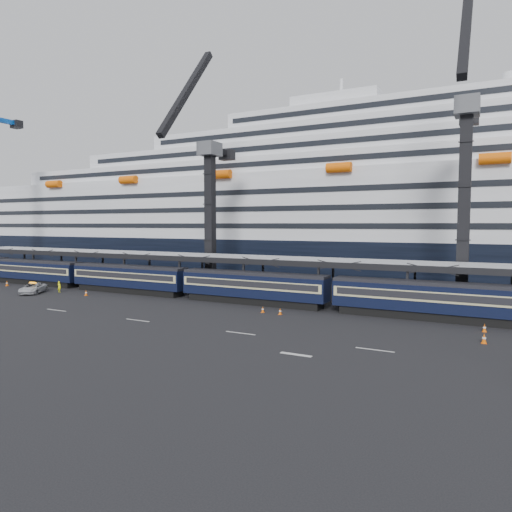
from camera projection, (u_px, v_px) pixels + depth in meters
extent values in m
plane|color=black|center=(279.00, 327.00, 43.63)|extent=(260.00, 260.00, 0.00)
cube|color=beige|center=(56.00, 310.00, 51.90)|extent=(3.00, 0.15, 0.02)
cube|color=beige|center=(138.00, 320.00, 46.44)|extent=(3.00, 0.15, 0.02)
cube|color=beige|center=(240.00, 333.00, 40.99)|extent=(3.00, 0.15, 0.02)
cube|color=beige|center=(375.00, 350.00, 35.53)|extent=(3.00, 0.15, 0.02)
cube|color=beige|center=(296.00, 354.00, 34.25)|extent=(2.50, 0.40, 0.02)
cube|color=black|center=(36.00, 282.00, 74.31)|extent=(17.48, 2.40, 0.90)
cube|color=black|center=(35.00, 271.00, 74.18)|extent=(19.00, 2.80, 2.70)
cube|color=#C2BD89|center=(35.00, 269.00, 74.16)|extent=(18.62, 2.92, 1.05)
cube|color=black|center=(35.00, 268.00, 74.16)|extent=(17.86, 2.98, 0.70)
cube|color=black|center=(35.00, 261.00, 74.08)|extent=(19.00, 2.50, 0.35)
cube|color=black|center=(129.00, 290.00, 65.21)|extent=(17.48, 2.40, 0.90)
cube|color=black|center=(129.00, 277.00, 65.09)|extent=(19.00, 2.80, 2.70)
cube|color=#C2BD89|center=(129.00, 275.00, 65.06)|extent=(18.62, 2.92, 1.05)
cube|color=black|center=(129.00, 275.00, 65.06)|extent=(17.86, 2.98, 0.70)
cube|color=black|center=(129.00, 267.00, 64.98)|extent=(19.00, 2.50, 0.35)
cube|color=black|center=(253.00, 300.00, 56.11)|extent=(17.48, 2.40, 0.90)
cube|color=black|center=(253.00, 286.00, 55.99)|extent=(19.00, 2.80, 2.70)
cube|color=#C2BD89|center=(253.00, 283.00, 55.97)|extent=(18.62, 2.92, 1.05)
cube|color=black|center=(253.00, 283.00, 55.96)|extent=(17.86, 2.98, 0.70)
cube|color=black|center=(253.00, 273.00, 55.88)|extent=(19.00, 2.50, 0.35)
cube|color=black|center=(425.00, 315.00, 47.02)|extent=(17.48, 2.40, 0.90)
cube|color=black|center=(425.00, 298.00, 46.89)|extent=(19.00, 2.80, 2.70)
cube|color=#C2BD89|center=(425.00, 295.00, 46.87)|extent=(18.62, 2.92, 1.05)
cube|color=black|center=(425.00, 294.00, 46.87)|extent=(17.86, 2.98, 0.70)
cube|color=black|center=(426.00, 283.00, 46.79)|extent=(19.00, 2.50, 0.35)
cube|color=#A1A3A9|center=(326.00, 260.00, 55.68)|extent=(130.00, 6.00, 0.25)
cube|color=black|center=(318.00, 265.00, 53.04)|extent=(130.00, 0.25, 0.70)
cube|color=black|center=(334.00, 261.00, 58.37)|extent=(130.00, 0.25, 0.70)
cube|color=black|center=(25.00, 262.00, 85.65)|extent=(0.25, 0.25, 5.40)
cube|color=black|center=(34.00, 267.00, 76.13)|extent=(0.25, 0.25, 5.40)
cube|color=black|center=(62.00, 264.00, 81.10)|extent=(0.25, 0.25, 5.40)
cube|color=black|center=(76.00, 269.00, 71.58)|extent=(0.25, 0.25, 5.40)
cube|color=black|center=(103.00, 266.00, 76.55)|extent=(0.25, 0.25, 5.40)
cube|color=black|center=(124.00, 272.00, 67.03)|extent=(0.25, 0.25, 5.40)
cube|color=black|center=(150.00, 269.00, 72.00)|extent=(0.25, 0.25, 5.40)
cube|color=black|center=(180.00, 276.00, 62.48)|extent=(0.25, 0.25, 5.40)
cube|color=black|center=(202.00, 272.00, 67.45)|extent=(0.25, 0.25, 5.40)
cube|color=black|center=(244.00, 280.00, 57.93)|extent=(0.25, 0.25, 5.40)
cube|color=black|center=(263.00, 276.00, 62.90)|extent=(0.25, 0.25, 5.40)
cube|color=black|center=(318.00, 285.00, 53.38)|extent=(0.25, 0.25, 5.40)
cube|color=black|center=(333.00, 280.00, 58.35)|extent=(0.25, 0.25, 5.40)
cube|color=black|center=(407.00, 290.00, 48.83)|extent=(0.25, 0.25, 5.40)
cube|color=black|center=(415.00, 284.00, 53.81)|extent=(0.25, 0.25, 5.40)
cube|color=black|center=(512.00, 290.00, 49.26)|extent=(0.25, 0.25, 5.40)
cube|color=black|center=(381.00, 258.00, 84.22)|extent=(200.00, 28.00, 7.00)
cube|color=black|center=(11.00, 246.00, 132.44)|extent=(16.17, 18.35, 7.00)
cube|color=silver|center=(382.00, 207.00, 83.56)|extent=(190.00, 26.88, 12.00)
cube|color=silver|center=(383.00, 165.00, 83.04)|extent=(160.00, 24.64, 3.00)
cube|color=black|center=(367.00, 156.00, 72.06)|extent=(153.60, 0.12, 0.90)
cube|color=silver|center=(383.00, 149.00, 82.83)|extent=(124.00, 21.84, 3.00)
cube|color=black|center=(369.00, 139.00, 73.09)|extent=(119.04, 0.12, 0.90)
cube|color=silver|center=(384.00, 132.00, 82.62)|extent=(90.00, 19.04, 3.00)
cube|color=black|center=(372.00, 121.00, 74.12)|extent=(86.40, 0.12, 0.90)
cube|color=silver|center=(384.00, 115.00, 82.41)|extent=(56.00, 16.24, 3.00)
cube|color=black|center=(374.00, 105.00, 75.16)|extent=(53.76, 0.12, 0.90)
cube|color=silver|center=(341.00, 106.00, 85.87)|extent=(16.00, 12.00, 2.50)
cylinder|color=silver|center=(511.00, 82.00, 73.10)|extent=(2.80, 2.80, 3.00)
cylinder|color=#F36007|center=(54.00, 184.00, 102.53)|extent=(4.00, 1.60, 1.60)
cylinder|color=#F36007|center=(128.00, 180.00, 92.52)|extent=(4.00, 1.60, 1.60)
cylinder|color=#F36007|center=(221.00, 174.00, 82.52)|extent=(4.00, 1.60, 1.60)
cylinder|color=#F36007|center=(339.00, 167.00, 72.51)|extent=(4.00, 1.60, 1.60)
cylinder|color=#F36007|center=(495.00, 158.00, 62.50)|extent=(4.00, 1.60, 1.60)
cube|color=blue|center=(1.00, 120.00, 93.18)|extent=(0.90, 6.72, 0.90)
cube|color=black|center=(17.00, 125.00, 96.18)|extent=(2.20, 1.60, 1.60)
cube|color=#47494E|center=(211.00, 282.00, 69.52)|extent=(4.50, 4.50, 2.00)
cube|color=black|center=(210.00, 216.00, 68.83)|extent=(1.30, 1.30, 18.00)
cube|color=#47494E|center=(210.00, 149.00, 68.13)|extent=(2.60, 3.20, 2.00)
cube|color=black|center=(186.00, 92.00, 62.51)|extent=(0.90, 12.26, 14.37)
cube|color=black|center=(219.00, 151.00, 70.37)|extent=(0.90, 5.04, 0.90)
cube|color=black|center=(227.00, 155.00, 72.62)|extent=(2.20, 1.60, 1.60)
cube|color=#47494E|center=(461.00, 300.00, 52.72)|extent=(4.50, 4.50, 2.00)
cube|color=black|center=(464.00, 205.00, 51.95)|extent=(1.30, 1.30, 20.00)
cube|color=#47494E|center=(467.00, 106.00, 51.18)|extent=(2.60, 3.20, 2.00)
cube|color=black|center=(467.00, 10.00, 45.52)|extent=(0.90, 12.21, 16.90)
cube|color=black|center=(468.00, 112.00, 53.67)|extent=(0.90, 5.60, 0.90)
cube|color=black|center=(469.00, 119.00, 56.17)|extent=(2.20, 1.60, 1.60)
imported|color=#B3B5BB|center=(33.00, 288.00, 64.59)|extent=(4.72, 5.68, 1.44)
imported|color=#FEFF0D|center=(59.00, 287.00, 65.52)|extent=(0.58, 0.38, 1.59)
cube|color=#F36007|center=(7.00, 286.00, 72.35)|extent=(0.42, 0.42, 0.04)
cone|color=#F36007|center=(7.00, 283.00, 72.32)|extent=(0.36, 0.36, 0.80)
cylinder|color=white|center=(7.00, 283.00, 72.32)|extent=(0.30, 0.30, 0.13)
cube|color=#F36007|center=(86.00, 295.00, 62.57)|extent=(0.39, 0.39, 0.04)
cone|color=#F36007|center=(86.00, 293.00, 62.54)|extent=(0.33, 0.33, 0.74)
cylinder|color=white|center=(86.00, 293.00, 62.54)|extent=(0.28, 0.28, 0.12)
cube|color=#F36007|center=(263.00, 312.00, 50.60)|extent=(0.35, 0.35, 0.04)
cone|color=#F36007|center=(263.00, 309.00, 50.57)|extent=(0.29, 0.29, 0.66)
cylinder|color=white|center=(263.00, 309.00, 50.57)|extent=(0.25, 0.25, 0.11)
cube|color=#F36007|center=(280.00, 314.00, 49.42)|extent=(0.36, 0.36, 0.04)
cone|color=#F36007|center=(280.00, 311.00, 49.40)|extent=(0.31, 0.31, 0.69)
cylinder|color=white|center=(280.00, 311.00, 49.40)|extent=(0.26, 0.26, 0.12)
cube|color=#F36007|center=(484.00, 332.00, 41.47)|extent=(0.38, 0.38, 0.04)
cone|color=#F36007|center=(484.00, 328.00, 41.44)|extent=(0.32, 0.32, 0.72)
cylinder|color=white|center=(484.00, 328.00, 41.44)|extent=(0.27, 0.27, 0.12)
cube|color=#F36007|center=(484.00, 343.00, 37.46)|extent=(0.43, 0.43, 0.05)
cone|color=#F36007|center=(484.00, 338.00, 37.43)|extent=(0.36, 0.36, 0.82)
cylinder|color=white|center=(484.00, 338.00, 37.43)|extent=(0.31, 0.31, 0.14)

